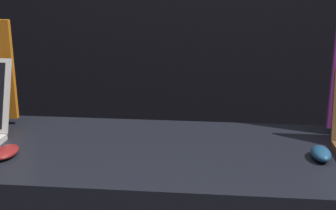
{
  "coord_description": "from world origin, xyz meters",
  "views": [
    {
      "loc": [
        0.15,
        -1.1,
        1.47
      ],
      "look_at": [
        0.0,
        0.29,
        1.05
      ],
      "focal_mm": 50.0,
      "sensor_mm": 36.0,
      "label": 1
    }
  ],
  "objects": [
    {
      "name": "mouse_front",
      "position": [
        -0.49,
        0.19,
        0.92
      ],
      "size": [
        0.07,
        0.12,
        0.03
      ],
      "color": "maroon",
      "rests_on": "display_counter"
    },
    {
      "name": "mouse_back",
      "position": [
        0.48,
        0.26,
        0.92
      ],
      "size": [
        0.06,
        0.11,
        0.04
      ],
      "color": "navy",
      "rests_on": "display_counter"
    }
  ]
}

